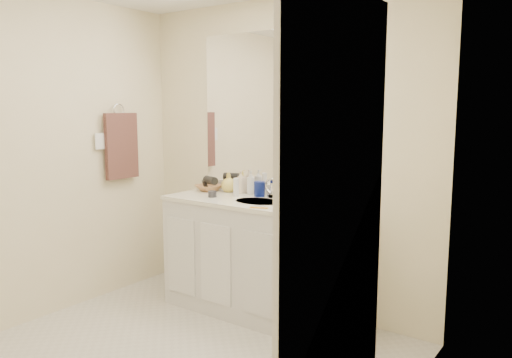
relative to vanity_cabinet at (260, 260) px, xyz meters
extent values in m
cube|color=#FCEFC5|center=(0.00, 0.28, 0.77)|extent=(2.60, 0.02, 2.40)
cube|color=#FCEFC5|center=(-1.30, -1.02, 0.77)|extent=(0.02, 2.60, 2.40)
cube|color=#FCEFC5|center=(1.30, -1.02, 0.77)|extent=(0.02, 2.60, 2.40)
cube|color=silver|center=(0.00, 0.00, 0.00)|extent=(1.50, 0.55, 0.85)
cube|color=white|center=(0.00, 0.00, 0.44)|extent=(1.52, 0.57, 0.03)
cube|color=silver|center=(0.00, 0.26, 0.50)|extent=(1.52, 0.03, 0.08)
cylinder|color=#BAAEA3|center=(0.00, -0.02, 0.44)|extent=(0.37, 0.37, 0.02)
cylinder|color=silver|center=(0.00, 0.16, 0.51)|extent=(0.02, 0.02, 0.11)
cube|color=white|center=(0.00, 0.27, 1.14)|extent=(1.48, 0.01, 1.20)
cylinder|color=navy|center=(-0.11, 0.15, 0.51)|extent=(0.11, 0.11, 0.12)
cylinder|color=beige|center=(0.15, 0.09, 0.50)|extent=(0.08, 0.08, 0.09)
cylinder|color=#F13F8B|center=(0.16, 0.09, 0.60)|extent=(0.01, 0.04, 0.20)
cylinder|color=#0B848E|center=(0.26, 0.10, 0.53)|extent=(0.08, 0.08, 0.15)
cube|color=silver|center=(0.41, -0.08, 0.46)|extent=(0.10, 0.08, 0.01)
cube|color=#5DBB2D|center=(0.41, -0.08, 0.48)|extent=(0.09, 0.07, 0.03)
cube|color=#FFA21A|center=(0.15, -0.23, 0.46)|extent=(0.13, 0.07, 0.01)
cylinder|color=#302F35|center=(-0.39, -0.09, 0.48)|extent=(0.09, 0.09, 0.05)
cylinder|color=white|center=(-0.28, 0.07, 0.53)|extent=(0.05, 0.05, 0.14)
imported|color=silver|center=(-0.24, 0.21, 0.55)|extent=(0.08, 0.09, 0.18)
imported|color=beige|center=(-0.34, 0.21, 0.55)|extent=(0.08, 0.09, 0.18)
imported|color=#E6CD59|center=(-0.44, 0.18, 0.54)|extent=(0.16, 0.16, 0.16)
imported|color=#A46E42|center=(-0.61, 0.12, 0.48)|extent=(0.24, 0.24, 0.05)
cylinder|color=black|center=(-0.59, 0.12, 0.54)|extent=(0.15, 0.11, 0.07)
torus|color=silver|center=(-1.27, -0.25, 1.12)|extent=(0.01, 0.11, 0.11)
cube|color=#351F1C|center=(-1.25, -0.25, 0.82)|extent=(0.04, 0.32, 0.55)
cube|color=white|center=(-1.27, -0.45, 0.88)|extent=(0.01, 0.08, 0.13)
cube|color=silver|center=(1.29, -1.32, 0.57)|extent=(0.02, 0.82, 2.00)
camera|label=1|loc=(2.11, -2.99, 1.14)|focal=35.00mm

